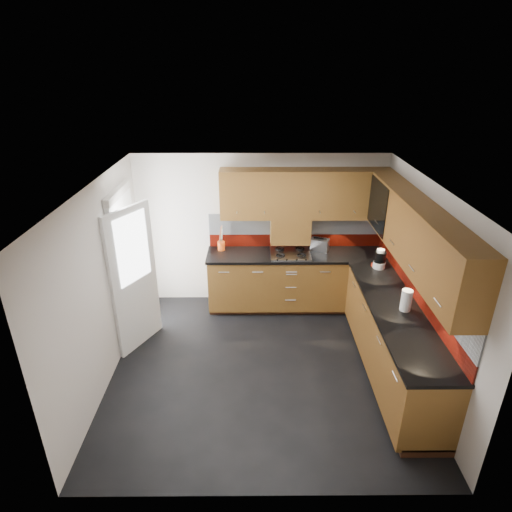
{
  "coord_description": "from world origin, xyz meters",
  "views": [
    {
      "loc": [
        -0.11,
        -4.43,
        3.63
      ],
      "look_at": [
        -0.08,
        0.65,
        1.29
      ],
      "focal_mm": 30.0,
      "sensor_mm": 36.0,
      "label": 1
    }
  ],
  "objects_px": {
    "gas_hob": "(290,253)",
    "toaster": "(320,245)",
    "food_processor": "(380,260)",
    "utensil_pot": "(221,244)"
  },
  "relations": [
    {
      "from": "utensil_pot",
      "to": "gas_hob",
      "type": "bearing_deg",
      "value": -9.28
    },
    {
      "from": "utensil_pot",
      "to": "food_processor",
      "type": "xyz_separation_m",
      "value": [
        2.28,
        -0.64,
        0.04
      ]
    },
    {
      "from": "food_processor",
      "to": "toaster",
      "type": "bearing_deg",
      "value": 140.49
    },
    {
      "from": "gas_hob",
      "to": "utensil_pot",
      "type": "relative_size",
      "value": 1.51
    },
    {
      "from": "toaster",
      "to": "food_processor",
      "type": "height_order",
      "value": "food_processor"
    },
    {
      "from": "gas_hob",
      "to": "utensil_pot",
      "type": "height_order",
      "value": "utensil_pot"
    },
    {
      "from": "gas_hob",
      "to": "toaster",
      "type": "xyz_separation_m",
      "value": [
        0.46,
        0.15,
        0.08
      ]
    },
    {
      "from": "gas_hob",
      "to": "toaster",
      "type": "relative_size",
      "value": 1.97
    },
    {
      "from": "gas_hob",
      "to": "food_processor",
      "type": "bearing_deg",
      "value": -21.03
    },
    {
      "from": "gas_hob",
      "to": "food_processor",
      "type": "height_order",
      "value": "food_processor"
    }
  ]
}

